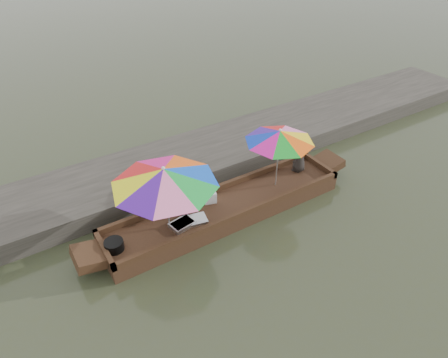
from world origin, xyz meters
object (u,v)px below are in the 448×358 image
cooking_pot (114,245)px  tray_crayfish (182,224)px  umbrella_bow (166,198)px  umbrella_stern (278,158)px  vendor (300,153)px  charcoal_grill (183,208)px  supply_bag (210,197)px  tray_scallop (195,220)px  boat_hull (226,210)px

cooking_pot → tray_crayfish: 1.48m
umbrella_bow → umbrella_stern: bearing=0.0°
cooking_pot → vendor: 5.03m
charcoal_grill → umbrella_bow: umbrella_bow is taller
cooking_pot → supply_bag: size_ratio=1.39×
tray_crayfish → umbrella_bow: 0.78m
vendor → umbrella_stern: umbrella_stern is taller
tray_scallop → vendor: bearing=5.9°
tray_crayfish → umbrella_bow: size_ratio=0.24×
vendor → umbrella_bow: (-3.78, -0.20, 0.26)m
vendor → tray_crayfish: bearing=-22.3°
boat_hull → tray_crayfish: bearing=-174.1°
cooking_pot → supply_bag: (2.41, 0.31, 0.03)m
umbrella_stern → charcoal_grill: bearing=172.5°
cooking_pot → umbrella_bow: 1.40m
boat_hull → tray_crayfish: 1.22m
boat_hull → umbrella_bow: size_ratio=2.67×
cooking_pot → charcoal_grill: 1.77m
tray_scallop → umbrella_stern: size_ratio=0.32×
boat_hull → cooking_pot: size_ratio=15.01×
tray_crayfish → charcoal_grill: bearing=60.0°
tray_crayfish → supply_bag: supply_bag is taller
charcoal_grill → umbrella_stern: size_ratio=0.22×
tray_scallop → charcoal_grill: 0.45m
tray_crayfish → tray_scallop: 0.30m
tray_crayfish → vendor: vendor is taller
charcoal_grill → umbrella_bow: 0.91m
tray_scallop → umbrella_stern: (2.33, 0.13, 0.74)m
tray_crayfish → charcoal_grill: (0.25, 0.44, 0.04)m
boat_hull → umbrella_bow: 1.73m
charcoal_grill → supply_bag: size_ratio=1.26×
boat_hull → supply_bag: size_ratio=20.91×
tray_scallop → umbrella_bow: (-0.55, 0.13, 0.74)m
tray_scallop → charcoal_grill: size_ratio=1.48×
supply_bag → vendor: size_ratio=0.27×
tray_scallop → umbrella_bow: 0.93m
charcoal_grill → tray_crayfish: bearing=-120.0°
umbrella_stern → boat_hull: bearing=180.0°
tray_scallop → vendor: vendor is taller
cooking_pot → umbrella_stern: 4.16m
vendor → umbrella_stern: bearing=-15.0°
cooking_pot → vendor: bearing=2.6°
tray_crayfish → tray_scallop: (0.30, -0.01, -0.01)m
boat_hull → tray_crayfish: tray_crayfish is taller
vendor → umbrella_bow: 3.80m
supply_bag → umbrella_stern: bearing=-9.4°
cooking_pot → supply_bag: supply_bag is taller
umbrella_stern → supply_bag: bearing=170.6°
tray_crayfish → vendor: (3.53, 0.32, 0.47)m
cooking_pot → vendor: size_ratio=0.38×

